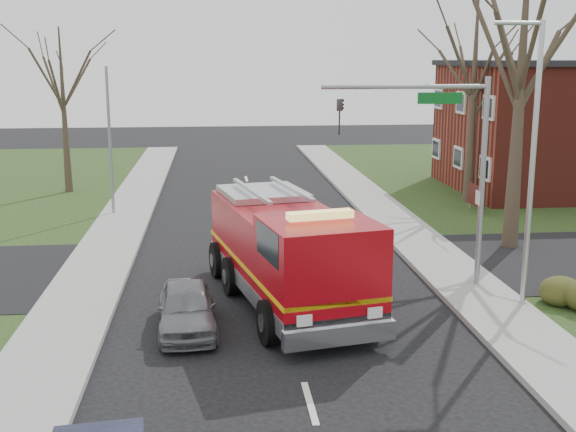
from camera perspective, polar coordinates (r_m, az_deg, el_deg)
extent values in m
plane|color=black|center=(21.72, -0.37, -7.42)|extent=(120.00, 120.00, 0.00)
cube|color=#969791|center=(23.09, 15.24, -6.46)|extent=(2.40, 80.00, 0.15)
cube|color=#969791|center=(22.02, -16.79, -7.49)|extent=(2.40, 80.00, 0.15)
cube|color=silver|center=(40.97, 13.32, 4.52)|extent=(0.12, 1.40, 1.20)
cube|color=#481410|center=(35.71, 14.65, 1.55)|extent=(0.12, 2.00, 1.00)
cylinder|color=gray|center=(35.06, 15.06, 0.58)|extent=(0.08, 0.08, 0.90)
cylinder|color=gray|center=(36.53, 14.18, 1.09)|extent=(0.08, 0.08, 0.90)
cone|color=#392D21|center=(28.76, 17.84, 9.08)|extent=(0.64, 0.64, 12.00)
cone|color=#392D21|center=(37.70, 14.40, 8.78)|extent=(0.56, 0.56, 10.50)
cone|color=#392D21|center=(41.24, -17.28, 7.84)|extent=(0.44, 0.44, 9.00)
cylinder|color=gray|center=(23.75, 15.08, 2.36)|extent=(0.18, 0.18, 6.80)
cylinder|color=gray|center=(22.63, 9.27, 10.05)|extent=(5.20, 0.14, 0.14)
cube|color=#0C591E|center=(22.96, 11.92, 9.10)|extent=(1.40, 0.06, 0.35)
imported|color=black|center=(22.21, 4.18, 9.23)|extent=(0.22, 0.18, 1.10)
cylinder|color=#B7BABF|center=(22.08, 18.73, 3.50)|extent=(0.16, 0.16, 8.40)
cylinder|color=#B7BABF|center=(21.59, 17.75, 14.31)|extent=(1.40, 0.12, 0.12)
cylinder|color=gray|center=(34.90, -13.89, 5.66)|extent=(0.14, 0.14, 7.00)
cube|color=#9C070F|center=(23.02, -1.08, -1.83)|extent=(3.97, 6.20, 2.32)
cube|color=#9C070F|center=(19.14, 2.51, -4.27)|extent=(3.39, 3.39, 2.65)
cube|color=#B7BABF|center=(22.06, -0.09, -4.99)|extent=(4.58, 9.01, 0.50)
cube|color=#E5B20C|center=(21.89, -0.09, -3.48)|extent=(4.59, 9.01, 0.13)
cube|color=black|center=(17.83, 3.87, -2.78)|extent=(2.54, 0.63, 0.94)
cube|color=#E5D866|center=(18.77, 2.55, 0.08)|extent=(1.81, 0.74, 0.20)
cylinder|color=black|center=(19.03, -1.52, -8.40)|extent=(0.62, 1.27, 1.21)
cylinder|color=black|center=(19.96, 6.48, -7.47)|extent=(0.62, 1.27, 1.21)
cylinder|color=black|center=(24.83, -5.56, -3.46)|extent=(0.62, 1.27, 1.21)
cylinder|color=black|center=(25.55, 0.75, -2.95)|extent=(0.62, 1.27, 1.21)
imported|color=slate|center=(20.12, -8.01, -7.19)|extent=(1.77, 3.96, 1.32)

